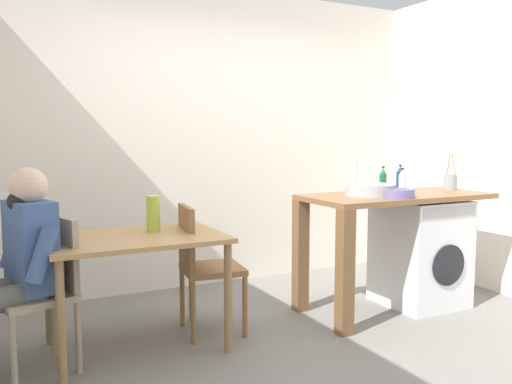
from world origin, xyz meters
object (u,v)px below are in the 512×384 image
(bottle_squat_brown, at_px, (403,181))
(washing_machine, at_px, (420,252))
(chair_person_seat, at_px, (46,285))
(seated_person, at_px, (16,262))
(vase, at_px, (153,214))
(bottle_clear_small, at_px, (400,178))
(utensil_crock, at_px, (450,181))
(mixing_bowl, at_px, (398,193))
(chair_opposite, at_px, (202,262))
(dining_table, at_px, (135,251))
(bottle_tall_green, at_px, (383,180))

(bottle_squat_brown, bearing_deg, washing_machine, -18.59)
(chair_person_seat, relative_size, seated_person, 0.75)
(washing_machine, relative_size, vase, 3.58)
(bottle_clear_small, relative_size, vase, 0.90)
(seated_person, relative_size, vase, 5.00)
(bottle_squat_brown, distance_m, vase, 2.01)
(seated_person, relative_size, utensil_crock, 4.01)
(mixing_bowl, bearing_deg, utensil_crock, 17.52)
(mixing_bowl, bearing_deg, washing_machine, 24.98)
(chair_opposite, xyz_separation_m, vase, (-0.33, 0.04, 0.35))
(dining_table, xyz_separation_m, bottle_clear_small, (2.27, 0.10, 0.37))
(bottle_tall_green, relative_size, vase, 0.87)
(washing_machine, height_order, bottle_clear_small, bottle_clear_small)
(chair_person_seat, xyz_separation_m, mixing_bowl, (2.43, -0.25, 0.45))
(mixing_bowl, xyz_separation_m, vase, (-1.73, 0.42, -0.10))
(dining_table, bearing_deg, bottle_clear_small, 2.49)
(chair_opposite, bearing_deg, seated_person, -73.41)
(chair_opposite, distance_m, bottle_clear_small, 1.87)
(dining_table, xyz_separation_m, vase, (0.15, 0.10, 0.22))
(utensil_crock, xyz_separation_m, vase, (-2.52, 0.17, -0.13))
(seated_person, xyz_separation_m, utensil_crock, (3.37, 0.05, 0.32))
(washing_machine, distance_m, utensil_crock, 0.67)
(seated_person, bearing_deg, bottle_clear_small, -101.70)
(chair_opposite, height_order, seated_person, seated_person)
(washing_machine, distance_m, vase, 2.21)
(bottle_squat_brown, distance_m, mixing_bowl, 0.37)
(washing_machine, height_order, utensil_crock, utensil_crock)
(bottle_clear_small, xyz_separation_m, mixing_bowl, (-0.39, -0.42, -0.06))
(seated_person, xyz_separation_m, bottle_squat_brown, (2.85, 0.05, 0.34))
(dining_table, height_order, bottle_squat_brown, bottle_squat_brown)
(dining_table, bearing_deg, chair_opposite, 7.18)
(vase, bearing_deg, chair_opposite, -6.99)
(bottle_tall_green, distance_m, bottle_squat_brown, 0.15)
(washing_machine, xyz_separation_m, vase, (-2.15, 0.23, 0.43))
(bottle_tall_green, height_order, utensil_crock, utensil_crock)
(washing_machine, relative_size, bottle_squat_brown, 4.25)
(washing_machine, bearing_deg, bottle_tall_green, 148.42)
(bottle_clear_small, height_order, utensil_crock, utensil_crock)
(chair_opposite, relative_size, washing_machine, 1.05)
(utensil_crock, bearing_deg, washing_machine, -171.90)
(mixing_bowl, xyz_separation_m, utensil_crock, (0.79, 0.25, 0.03))
(dining_table, bearing_deg, bottle_squat_brown, -1.97)
(bottle_clear_small, distance_m, utensil_crock, 0.43)
(bottle_clear_small, distance_m, mixing_bowl, 0.58)
(chair_person_seat, xyz_separation_m, bottle_tall_green, (2.59, 0.12, 0.51))
(dining_table, distance_m, mixing_bowl, 1.93)
(chair_opposite, height_order, vase, vase)
(bottle_tall_green, relative_size, bottle_clear_small, 0.98)
(seated_person, bearing_deg, washing_machine, -106.04)
(mixing_bowl, height_order, utensil_crock, utensil_crock)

